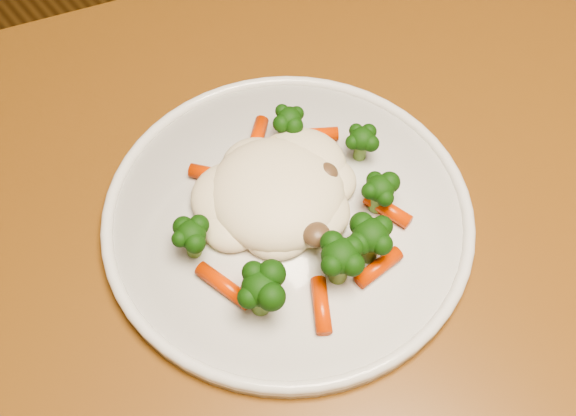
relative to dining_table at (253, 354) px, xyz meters
name	(u,v)px	position (x,y,z in m)	size (l,w,h in m)	color
dining_table	(253,354)	(0.00, 0.00, 0.00)	(1.28, 1.03, 0.75)	brown
plate	(288,218)	(0.07, 0.04, 0.11)	(0.30, 0.30, 0.01)	silver
meal	(291,201)	(0.07, 0.03, 0.14)	(0.20, 0.20, 0.05)	#F9ECC7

